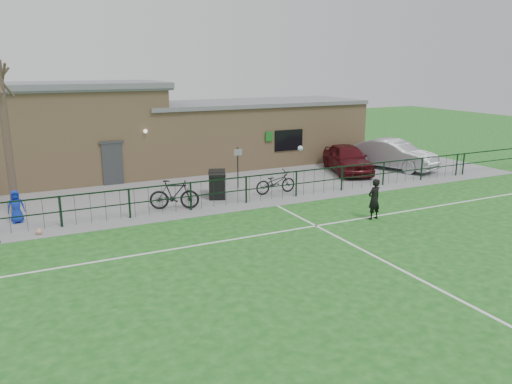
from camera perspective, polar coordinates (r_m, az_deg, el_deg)
name	(u,v)px	position (r m, az deg, el deg)	size (l,w,h in m)	color
ground	(333,275)	(14.58, 8.80, -9.36)	(90.00, 90.00, 0.00)	#1A591A
paving_strip	(184,180)	(26.23, -8.21, 1.40)	(34.00, 13.00, 0.02)	gray
pitch_line_touch	(227,207)	(21.05, -3.36, -1.72)	(28.00, 0.10, 0.01)	white
pitch_line_mid	(268,234)	(17.76, 1.43, -4.77)	(28.00, 0.10, 0.01)	white
pitch_line_perp	(388,263)	(15.74, 14.86, -7.85)	(0.10, 16.00, 0.01)	white
perimeter_fence	(225,192)	(21.07, -3.60, -0.03)	(28.00, 0.10, 1.20)	black
bare_tree	(7,140)	(21.56, -26.58, 5.32)	(0.30, 0.30, 6.00)	#46352A
wheelie_bin_left	(217,187)	(22.27, -4.48, 0.61)	(0.70, 0.79, 1.05)	black
wheelie_bin_right	(217,184)	(22.82, -4.49, 0.96)	(0.71, 0.80, 1.07)	black
sign_post	(238,168)	(23.96, -2.09, 2.78)	(0.06, 0.06, 2.00)	black
car_maroon	(347,159)	(28.02, 10.40, 3.78)	(1.84, 4.57, 1.56)	#4C0D14
car_silver	(393,154)	(29.65, 15.39, 4.18)	(1.75, 5.03, 1.66)	#ACAFB4
bicycle_d	(174,195)	(20.79, -9.32, -0.30)	(0.58, 2.04, 1.23)	black
bicycle_e	(276,182)	(23.08, 2.25, 1.12)	(0.70, 2.00, 1.05)	black
spectator_child	(16,207)	(20.80, -25.74, -1.51)	(0.61, 0.40, 1.26)	#132FB4
goalkeeper_kick	(372,198)	(19.75, 13.09, -0.62)	(1.79, 3.64, 2.50)	black
ball_ground	(39,231)	(19.21, -23.57, -4.16)	(0.24, 0.24, 0.24)	silver
clubhouse	(151,132)	(28.45, -11.96, 6.77)	(24.25, 5.40, 4.96)	tan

